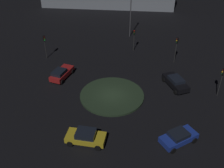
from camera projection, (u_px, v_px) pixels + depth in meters
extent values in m
plane|color=black|center=(112.00, 96.00, 34.09)|extent=(114.37, 114.37, 0.00)
cylinder|color=#263823|center=(112.00, 95.00, 34.02)|extent=(8.35, 8.35, 0.24)
cube|color=red|center=(62.00, 73.00, 37.47)|extent=(2.29, 4.44, 0.68)
cube|color=black|center=(59.00, 72.00, 36.61)|extent=(1.77, 2.16, 0.52)
cylinder|color=black|center=(63.00, 69.00, 39.10)|extent=(0.31, 0.67, 0.65)
cylinder|color=black|center=(73.00, 71.00, 38.58)|extent=(0.31, 0.67, 0.65)
cylinder|color=black|center=(51.00, 80.00, 36.74)|extent=(0.31, 0.67, 0.65)
cylinder|color=black|center=(62.00, 82.00, 36.22)|extent=(0.31, 0.67, 0.65)
cube|color=gold|center=(86.00, 138.00, 27.04)|extent=(4.16, 1.99, 0.61)
cube|color=black|center=(86.00, 134.00, 26.72)|extent=(2.07, 1.68, 0.54)
cylinder|color=black|center=(70.00, 144.00, 26.70)|extent=(0.66, 0.25, 0.65)
cylinder|color=black|center=(75.00, 132.00, 28.17)|extent=(0.66, 0.25, 0.65)
cylinder|color=black|center=(98.00, 148.00, 26.25)|extent=(0.66, 0.25, 0.65)
cylinder|color=black|center=(102.00, 135.00, 27.72)|extent=(0.66, 0.25, 0.65)
cube|color=#1E38A5|center=(179.00, 138.00, 26.98)|extent=(4.10, 3.96, 0.64)
cube|color=black|center=(179.00, 134.00, 26.66)|extent=(2.47, 2.44, 0.43)
cylinder|color=black|center=(173.00, 151.00, 25.95)|extent=(0.64, 0.61, 0.66)
cylinder|color=black|center=(162.00, 139.00, 27.23)|extent=(0.64, 0.61, 0.66)
cylinder|color=black|center=(194.00, 141.00, 27.09)|extent=(0.64, 0.61, 0.66)
cylinder|color=black|center=(183.00, 130.00, 28.37)|extent=(0.64, 0.61, 0.66)
cube|color=black|center=(175.00, 82.00, 35.54)|extent=(3.90, 4.71, 0.70)
cube|color=black|center=(176.00, 79.00, 35.20)|extent=(2.48, 2.65, 0.40)
cylinder|color=black|center=(187.00, 90.00, 34.73)|extent=(0.52, 0.64, 0.62)
cylinder|color=black|center=(175.00, 92.00, 34.24)|extent=(0.52, 0.64, 0.62)
cylinder|color=black|center=(175.00, 78.00, 37.23)|extent=(0.52, 0.64, 0.62)
cylinder|color=black|center=(164.00, 80.00, 36.74)|extent=(0.52, 0.64, 0.62)
cylinder|color=#2D2D2D|center=(175.00, 53.00, 40.59)|extent=(0.12, 0.12, 3.35)
cube|color=black|center=(177.00, 40.00, 39.40)|extent=(0.37, 0.35, 0.90)
sphere|color=#3F0C0C|center=(177.00, 39.00, 39.17)|extent=(0.20, 0.20, 0.20)
sphere|color=yellow|center=(177.00, 41.00, 39.32)|extent=(0.20, 0.20, 0.20)
sphere|color=#0F3819|center=(176.00, 42.00, 39.47)|extent=(0.20, 0.20, 0.20)
cylinder|color=#2D2D2D|center=(46.00, 50.00, 41.89)|extent=(0.12, 0.12, 3.04)
cube|color=black|center=(44.00, 38.00, 40.79)|extent=(0.34, 0.37, 0.90)
sphere|color=#3F0C0C|center=(44.00, 37.00, 40.56)|extent=(0.20, 0.20, 0.20)
sphere|color=#4C380F|center=(44.00, 39.00, 40.71)|extent=(0.20, 0.20, 0.20)
sphere|color=#1EE53F|center=(45.00, 40.00, 40.86)|extent=(0.20, 0.20, 0.20)
cylinder|color=#2D2D2D|center=(220.00, 85.00, 33.32)|extent=(0.12, 0.12, 3.15)
cube|color=black|center=(223.00, 72.00, 32.19)|extent=(0.29, 0.34, 0.90)
sphere|color=#3F0C0C|center=(223.00, 70.00, 32.04)|extent=(0.20, 0.20, 0.20)
sphere|color=yellow|center=(222.00, 72.00, 32.19)|extent=(0.20, 0.20, 0.20)
sphere|color=#0F3819|center=(222.00, 74.00, 32.34)|extent=(0.20, 0.20, 0.20)
cylinder|color=#2D2D2D|center=(134.00, 43.00, 44.16)|extent=(0.12, 0.12, 2.94)
cube|color=black|center=(134.00, 32.00, 43.09)|extent=(0.31, 0.23, 0.90)
sphere|color=red|center=(134.00, 31.00, 42.82)|extent=(0.20, 0.20, 0.20)
sphere|color=#4C380F|center=(134.00, 32.00, 42.97)|extent=(0.20, 0.20, 0.20)
sphere|color=#0F3819|center=(134.00, 34.00, 43.12)|extent=(0.20, 0.20, 0.20)
cylinder|color=#4C4C51|center=(130.00, 17.00, 47.82)|extent=(0.18, 0.18, 7.65)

